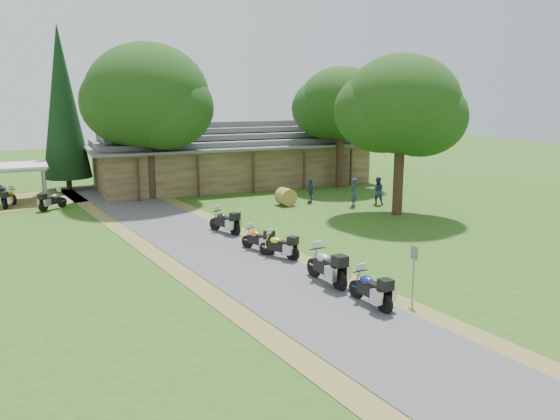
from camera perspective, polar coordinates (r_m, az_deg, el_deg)
name	(u,v)px	position (r m, az deg, el deg)	size (l,w,h in m)	color
ground	(297,296)	(19.15, 1.81, -8.95)	(120.00, 120.00, 0.00)	#275016
driveway	(244,265)	(22.44, -3.83, -5.79)	(46.00, 46.00, 0.00)	#4B4B4E
lodge	(232,152)	(42.63, -5.03, 6.02)	(21.40, 9.40, 4.90)	brown
carport	(1,184)	(39.17, -27.12, 2.40)	(5.60, 3.74, 2.43)	silver
motorcycle_row_a	(370,287)	(18.32, 9.42, -7.96)	(1.88, 0.61, 1.29)	navy
motorcycle_row_b	(326,265)	(20.15, 4.87, -5.71)	(2.14, 0.70, 1.46)	#ADAFB5
motorcycle_row_c	(279,245)	(23.18, -0.09, -3.65)	(1.74, 0.57, 1.19)	yellow
motorcycle_row_d	(258,238)	(24.23, -2.31, -2.97)	(1.73, 0.57, 1.19)	#DF5E26
motorcycle_row_e	(225,220)	(27.47, -5.80, -1.09)	(1.92, 0.63, 1.31)	black
motorcycle_carport_a	(9,197)	(37.63, -26.45, 1.19)	(1.79, 0.59, 1.23)	#D39500
motorcycle_carport_b	(53,200)	(35.74, -22.67, 1.00)	(1.78, 0.58, 1.21)	slate
person_a	(353,190)	(34.09, 7.66, 2.09)	(0.60, 0.43, 2.10)	navy
person_b	(377,188)	(34.95, 10.15, 2.24)	(0.59, 0.43, 2.08)	navy
person_c	(311,188)	(35.11, 3.22, 2.27)	(0.53, 0.38, 1.86)	navy
hay_bale	(286,197)	(34.29, 0.62, 1.40)	(1.09, 1.09, 1.00)	olive
sign_post	(413,274)	(18.74, 13.76, -6.55)	(0.36, 0.06, 1.99)	gray
oak_lodge_left	(148,116)	(36.95, -13.59, 9.53)	(7.93, 7.93, 10.94)	#123510
oak_lodge_right	(341,120)	(40.89, 6.37, 9.37)	(6.21, 6.21, 10.06)	#123510
oak_driveway	(401,126)	(31.79, 12.50, 8.56)	(6.53, 6.53, 10.20)	#123510
cedar_near	(63,108)	(42.42, -21.73, 9.84)	(3.36, 3.36, 11.74)	black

